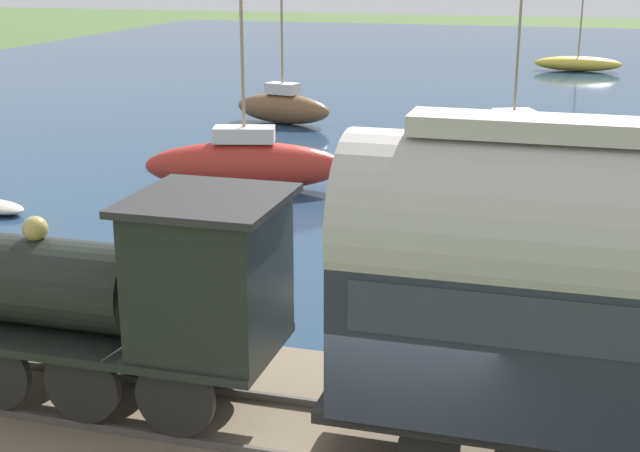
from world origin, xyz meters
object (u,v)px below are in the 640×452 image
(sailboat_red, at_px, (245,164))
(sailboat_teal, at_px, (513,131))
(sailboat_yellow, at_px, (578,63))
(sailboat_brown, at_px, (283,107))
(steam_locomotive, at_px, (126,287))
(rowboat_far_out, at_px, (405,311))

(sailboat_red, distance_m, sailboat_teal, 11.68)
(sailboat_yellow, xyz_separation_m, sailboat_teal, (-23.59, 2.18, 0.03))
(sailboat_brown, xyz_separation_m, sailboat_teal, (-1.73, -9.62, -0.21))
(sailboat_brown, bearing_deg, steam_locomotive, -153.88)
(sailboat_red, height_order, sailboat_teal, sailboat_red)
(sailboat_teal, bearing_deg, sailboat_yellow, -27.93)
(sailboat_yellow, relative_size, sailboat_brown, 0.74)
(steam_locomotive, distance_m, sailboat_teal, 23.55)
(steam_locomotive, bearing_deg, sailboat_red, 14.12)
(sailboat_red, bearing_deg, sailboat_brown, -2.61)
(sailboat_yellow, bearing_deg, sailboat_brown, 150.95)
(sailboat_teal, bearing_deg, steam_locomotive, 148.27)
(sailboat_red, bearing_deg, sailboat_teal, -53.26)
(sailboat_red, bearing_deg, sailboat_yellow, -31.00)
(sailboat_yellow, height_order, sailboat_brown, sailboat_brown)
(rowboat_far_out, bearing_deg, sailboat_yellow, 8.36)
(sailboat_yellow, bearing_deg, rowboat_far_out, 175.35)
(steam_locomotive, height_order, sailboat_brown, sailboat_brown)
(steam_locomotive, distance_m, sailboat_yellow, 47.18)
(steam_locomotive, relative_size, rowboat_far_out, 2.03)
(rowboat_far_out, bearing_deg, sailboat_teal, 10.08)
(sailboat_brown, xyz_separation_m, rowboat_far_out, (-19.69, -8.92, -0.45))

